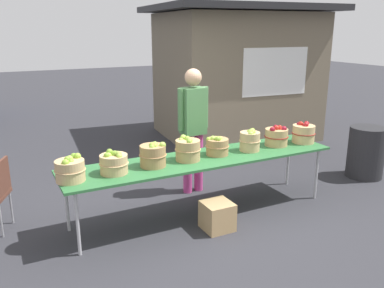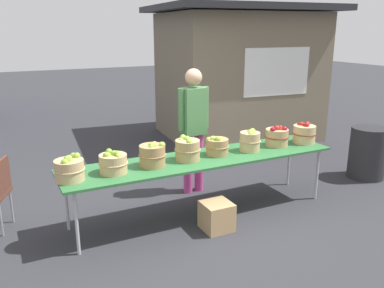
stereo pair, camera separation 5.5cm
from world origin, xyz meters
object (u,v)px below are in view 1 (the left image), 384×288
Objects in this scene: apple_basket_green_1 at (114,163)px; trash_barrel at (366,152)px; apple_basket_green_5 at (250,140)px; produce_crate at (217,216)px; apple_basket_red_1 at (303,133)px; apple_basket_green_2 at (153,155)px; apple_basket_green_4 at (217,146)px; apple_basket_green_0 at (70,169)px; market_table at (203,160)px; vendor_adult at (193,121)px; apple_basket_green_3 at (188,149)px; apple_basket_red_0 at (276,136)px.

apple_basket_green_1 is 0.40× the size of trash_barrel.
produce_crate is (-0.74, -0.45, -0.72)m from apple_basket_green_5.
apple_basket_red_1 is 1.44m from trash_barrel.
apple_basket_green_5 reaches higher than apple_basket_green_2.
apple_basket_green_2 is 2.26m from apple_basket_red_1.
apple_basket_green_1 reaches higher than trash_barrel.
apple_basket_green_4 reaches higher than trash_barrel.
produce_crate is (-0.27, -0.49, -0.70)m from apple_basket_green_4.
trash_barrel is at bearing 0.67° from apple_basket_green_0.
market_table is 4.32× the size of trash_barrel.
apple_basket_red_1 reaches higher than apple_basket_green_1.
apple_basket_green_5 is at bearing -4.95° from apple_basket_green_4.
vendor_adult reaches higher than produce_crate.
market_table is 10.91× the size of apple_basket_green_2.
apple_basket_green_2 is 3.65m from trash_barrel.
apple_basket_green_2 is at bearing -177.89° from apple_basket_green_3.
apple_basket_green_1 is 0.48m from apple_basket_green_2.
apple_basket_green_5 is 0.90m from apple_basket_red_1.
apple_basket_red_0 is at bearing 21.93° from produce_crate.
apple_basket_green_5 reaches higher than apple_basket_green_1.
apple_basket_red_1 is (1.37, -0.05, 0.02)m from apple_basket_green_4.
market_table is 10.96× the size of apple_basket_green_3.
produce_crate is at bearing -148.97° from apple_basket_green_5.
trash_barrel is at bearing 8.60° from produce_crate.
apple_basket_green_4 is at bearing 2.92° from apple_basket_green_1.
apple_basket_green_5 is 0.47m from apple_basket_red_0.
vendor_adult is at bearing 122.89° from apple_basket_green_5.
apple_basket_red_1 is 0.97× the size of produce_crate.
apple_basket_green_1 is 1.00× the size of apple_basket_red_1.
trash_barrel is 3.04m from produce_crate.
apple_basket_red_0 is (0.47, 0.04, -0.01)m from apple_basket_green_5.
apple_basket_green_2 is at bearing 2.55° from apple_basket_green_0.
apple_basket_green_5 reaches higher than apple_basket_red_0.
apple_basket_green_5 is at bearing 0.89° from apple_basket_green_1.
apple_basket_red_1 is at bearing -0.81° from apple_basket_green_3.
apple_basket_green_3 reaches higher than market_table.
apple_basket_red_1 is at bearing -0.85° from apple_basket_green_5.
market_table is at bearing 179.06° from apple_basket_green_5.
apple_basket_green_2 is at bearing -179.80° from apple_basket_green_5.
apple_basket_green_4 is 0.17× the size of vendor_adult.
apple_basket_green_5 is 2.31m from trash_barrel.
apple_basket_red_1 is (0.43, -0.05, 0.01)m from apple_basket_red_0.
apple_basket_red_0 is 1.17m from vendor_adult.
apple_basket_green_1 is at bearing -179.51° from trash_barrel.
apple_basket_green_3 is 0.98× the size of apple_basket_red_1.
market_table is 1.60m from apple_basket_red_1.
apple_basket_red_0 is at bearing 4.84° from apple_basket_green_5.
apple_basket_green_1 is at bearing -178.31° from apple_basket_red_0.
apple_basket_green_1 reaches higher than market_table.
apple_basket_red_1 reaches higher than apple_basket_green_4.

